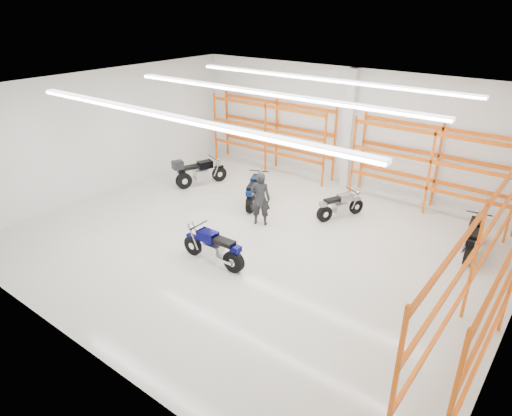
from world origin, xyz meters
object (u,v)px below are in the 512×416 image
Objects in this scene: motorcycle_back_c at (339,206)px; standing_man at (260,199)px; motorcycle_back_a at (197,172)px; motorcycle_back_b at (255,191)px; motorcycle_back_d at (473,239)px; motorcycle_main at (215,249)px; structural_column at (349,129)px.

standing_man is (-1.82, -1.97, 0.47)m from motorcycle_back_c.
motorcycle_back_a is 1.24× the size of motorcycle_back_c.
motorcycle_back_a is at bearing 179.25° from motorcycle_back_b.
motorcycle_back_a is 10.07m from motorcycle_back_d.
standing_man reaches higher than motorcycle_back_b.
standing_man is at bearing -16.31° from motorcycle_back_a.
motorcycle_back_b is 7.18m from motorcycle_back_d.
standing_man is at bearing 100.63° from motorcycle_main.
motorcycle_back_b is 1.19× the size of motorcycle_back_c.
motorcycle_main is 0.47× the size of structural_column.
standing_man is (1.09, -1.13, 0.40)m from motorcycle_back_b.
standing_man is at bearing -96.74° from structural_column.
motorcycle_back_c is 2.72m from standing_man.
motorcycle_back_a is at bearing -174.26° from motorcycle_back_d.
motorcycle_main is 1.03× the size of motorcycle_back_b.
standing_man is at bearing -132.73° from motorcycle_back_c.
structural_column is at bearing -122.40° from standing_man.
motorcycle_main is 7.39m from motorcycle_back_d.
standing_man is 0.40× the size of structural_column.
motorcycle_back_b is 3.03m from motorcycle_back_c.
motorcycle_back_c is at bearing 74.59° from motorcycle_main.
motorcycle_back_d is at bearing 41.88° from motorcycle_main.
motorcycle_back_b is at bearing 112.46° from motorcycle_main.
motorcycle_back_d is at bearing 2.83° from motorcycle_back_c.
structural_column is (0.05, 7.59, 1.76)m from motorcycle_main.
structural_column is (4.57, 3.67, 1.70)m from motorcycle_back_a.
structural_column is at bearing 153.98° from motorcycle_back_d.
motorcycle_back_a is 1.04× the size of motorcycle_back_b.
motorcycle_back_d is at bearing 174.22° from standing_man.
motorcycle_back_a is 2.91m from motorcycle_back_b.
motorcycle_back_b reaches higher than motorcycle_back_c.
motorcycle_back_a is (-4.52, 3.93, 0.06)m from motorcycle_main.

